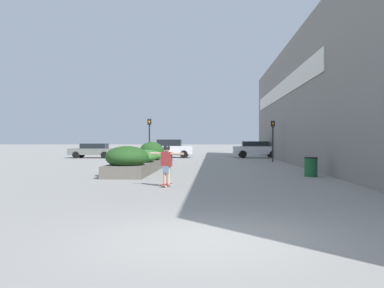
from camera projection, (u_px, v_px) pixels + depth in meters
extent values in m
plane|color=gray|center=(212.00, 238.00, 7.22)|extent=(300.00, 300.00, 0.00)
cube|color=gray|center=(306.00, 96.00, 25.74)|extent=(0.60, 47.77, 8.56)
cube|color=silver|center=(279.00, 91.00, 34.00)|extent=(0.06, 27.40, 1.20)
cube|color=#605B54|center=(144.00, 164.00, 24.23)|extent=(1.80, 12.76, 0.53)
ellipsoid|color=#234C1E|center=(127.00, 157.00, 19.14)|extent=(1.93, 2.09, 0.98)
ellipsoid|color=#33702D|center=(138.00, 157.00, 21.76)|extent=(1.88, 2.03, 0.72)
ellipsoid|color=#33702D|center=(145.00, 156.00, 24.05)|extent=(1.96, 2.10, 0.66)
ellipsoid|color=#234C1E|center=(152.00, 151.00, 26.84)|extent=(1.53, 1.47, 1.15)
ellipsoid|color=#286028|center=(156.00, 153.00, 29.10)|extent=(1.30, 1.13, 0.64)
cube|color=maroon|center=(167.00, 184.00, 15.11)|extent=(0.40, 0.66, 0.01)
cylinder|color=beige|center=(167.00, 185.00, 15.35)|extent=(0.07, 0.08, 0.06)
cylinder|color=beige|center=(171.00, 185.00, 15.29)|extent=(0.07, 0.08, 0.06)
cylinder|color=beige|center=(162.00, 186.00, 14.94)|extent=(0.07, 0.08, 0.06)
cylinder|color=beige|center=(166.00, 187.00, 14.88)|extent=(0.07, 0.08, 0.06)
cylinder|color=tan|center=(165.00, 175.00, 15.14)|extent=(0.15, 0.15, 0.64)
cylinder|color=tan|center=(169.00, 175.00, 15.08)|extent=(0.15, 0.15, 0.64)
cube|color=slate|center=(167.00, 169.00, 15.11)|extent=(0.28, 0.25, 0.23)
cube|color=maroon|center=(167.00, 159.00, 15.10)|extent=(0.40, 0.29, 0.50)
cylinder|color=tan|center=(156.00, 153.00, 15.26)|extent=(0.47, 0.23, 0.08)
cylinder|color=tan|center=(177.00, 154.00, 14.94)|extent=(0.47, 0.23, 0.08)
sphere|color=tan|center=(167.00, 149.00, 15.10)|extent=(0.21, 0.21, 0.21)
sphere|color=black|center=(167.00, 148.00, 15.10)|extent=(0.24, 0.24, 0.24)
cylinder|color=#1E5B33|center=(311.00, 167.00, 19.29)|extent=(0.58, 0.58, 0.83)
cylinder|color=black|center=(311.00, 158.00, 19.29)|extent=(0.60, 0.60, 0.05)
cube|color=slate|center=(93.00, 152.00, 39.30)|extent=(4.19, 1.75, 0.57)
cube|color=black|center=(94.00, 146.00, 39.28)|extent=(2.31, 1.54, 0.45)
cylinder|color=black|center=(76.00, 155.00, 38.53)|extent=(0.61, 0.22, 0.61)
cylinder|color=black|center=(82.00, 154.00, 40.19)|extent=(0.61, 0.22, 0.61)
cylinder|color=black|center=(104.00, 155.00, 38.41)|extent=(0.61, 0.22, 0.61)
cylinder|color=black|center=(109.00, 154.00, 40.06)|extent=(0.61, 0.22, 0.61)
cube|color=maroon|center=(356.00, 151.00, 37.26)|extent=(4.37, 1.87, 0.71)
cube|color=black|center=(354.00, 144.00, 37.26)|extent=(2.40, 1.65, 0.53)
cylinder|color=black|center=(369.00, 155.00, 38.08)|extent=(0.66, 0.22, 0.66)
cylinder|color=black|center=(376.00, 156.00, 36.30)|extent=(0.66, 0.22, 0.66)
cylinder|color=black|center=(338.00, 155.00, 38.21)|extent=(0.66, 0.22, 0.66)
cylinder|color=black|center=(344.00, 156.00, 36.44)|extent=(0.66, 0.22, 0.66)
cube|color=silver|center=(171.00, 150.00, 39.90)|extent=(4.02, 1.85, 0.75)
cube|color=black|center=(170.00, 143.00, 39.90)|extent=(2.21, 1.63, 0.60)
cylinder|color=black|center=(185.00, 154.00, 40.72)|extent=(0.70, 0.22, 0.70)
cylinder|color=black|center=(184.00, 154.00, 38.96)|extent=(0.70, 0.22, 0.70)
cylinder|color=black|center=(159.00, 154.00, 40.84)|extent=(0.70, 0.22, 0.70)
cylinder|color=black|center=(157.00, 154.00, 39.08)|extent=(0.70, 0.22, 0.70)
cube|color=silver|center=(257.00, 150.00, 39.67)|extent=(4.44, 1.71, 0.72)
cube|color=black|center=(255.00, 144.00, 39.67)|extent=(2.44, 1.50, 0.46)
cylinder|color=black|center=(271.00, 154.00, 40.42)|extent=(0.70, 0.22, 0.70)
cylinder|color=black|center=(273.00, 154.00, 38.80)|extent=(0.70, 0.22, 0.70)
cylinder|color=black|center=(242.00, 154.00, 40.55)|extent=(0.70, 0.22, 0.70)
cylinder|color=black|center=(243.00, 154.00, 38.93)|extent=(0.70, 0.22, 0.70)
cylinder|color=black|center=(149.00, 143.00, 33.11)|extent=(0.11, 0.11, 2.85)
cube|color=black|center=(149.00, 122.00, 33.09)|extent=(0.28, 0.20, 0.45)
sphere|color=#2D2823|center=(149.00, 120.00, 32.97)|extent=(0.15, 0.15, 0.15)
sphere|color=orange|center=(149.00, 122.00, 32.97)|extent=(0.15, 0.15, 0.15)
sphere|color=#2D2823|center=(149.00, 124.00, 32.97)|extent=(0.15, 0.15, 0.15)
cylinder|color=black|center=(273.00, 144.00, 32.42)|extent=(0.11, 0.11, 2.67)
cube|color=black|center=(273.00, 124.00, 32.40)|extent=(0.28, 0.20, 0.45)
sphere|color=#2D2823|center=(273.00, 122.00, 32.28)|extent=(0.15, 0.15, 0.15)
sphere|color=orange|center=(273.00, 124.00, 32.28)|extent=(0.15, 0.15, 0.15)
sphere|color=#2D2823|center=(273.00, 126.00, 32.28)|extent=(0.15, 0.15, 0.15)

